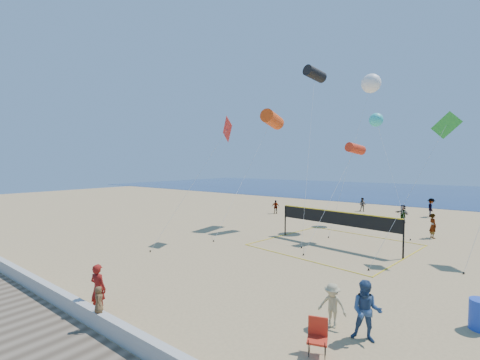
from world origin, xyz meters
The scene contains 21 objects.
ground centered at (0.00, 0.00, 0.00)m, with size 120.00×120.00×0.00m, color tan.
ocean centered at (0.00, 62.00, 0.01)m, with size 140.00×50.00×0.03m, color navy.
seawall centered at (0.00, -3.00, 0.30)m, with size 32.00×0.30×0.60m, color silver.
woman centered at (-2.39, -2.41, 0.93)m, with size 0.68×0.44×1.85m, color maroon.
toddler centered at (-1.23, -3.02, 1.04)m, with size 0.43×0.28×0.88m, color brown.
bystander_a centered at (6.04, 1.74, 0.95)m, with size 0.93×0.72×1.91m, color #2F4A75.
bystander_b centered at (4.87, 1.92, 0.75)m, with size 0.97×0.55×1.49m, color tan.
far_person_0 centered at (-9.49, 21.93, 0.74)m, with size 0.87×0.36×1.49m, color gray.
far_person_1 centered at (2.82, 24.51, 0.85)m, with size 1.57×0.50×1.69m, color gray.
far_person_2 centered at (5.88, 19.00, 0.92)m, with size 0.67×0.44×1.84m, color gray.
far_person_3 centered at (-2.30, 29.36, 0.79)m, with size 0.77×0.60×1.59m, color gray.
far_person_4 centered at (4.50, 29.79, 0.97)m, with size 1.26×0.72×1.95m, color gray.
camp_chair centered at (5.13, 0.15, 0.59)m, with size 0.71×0.82×1.17m.
volleyball_net centered at (0.94, 12.57, 1.61)m, with size 9.94×9.82×2.35m.
kite_0 centered at (-6.31, 16.04, 9.45)m, with size 1.70×9.34×10.24m.
kite_1 centered at (-3.11, 17.77, 13.26)m, with size 3.29×8.54×13.89m.
kite_2 centered at (1.42, 14.81, 6.60)m, with size 1.76×6.68×7.05m.
kite_3 centered at (-5.98, 9.07, 7.66)m, with size 2.65×5.96×8.93m.
kite_4 centered at (6.84, 13.09, 7.29)m, with size 3.63×4.93×8.52m.
kite_6 centered at (0.97, 19.97, 12.28)m, with size 2.26×6.58×13.07m.
kite_7 centered at (0.74, 22.67, 9.54)m, with size 4.75×6.22×10.17m.
Camera 1 is at (8.87, -8.43, 5.57)m, focal length 24.00 mm.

